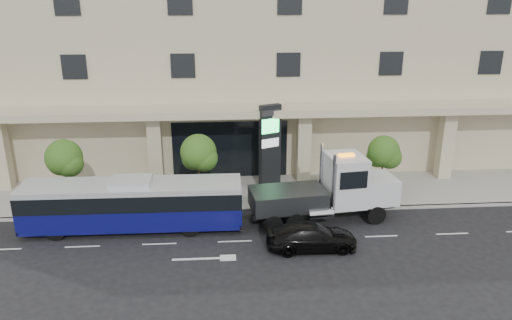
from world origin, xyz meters
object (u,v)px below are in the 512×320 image
(city_bus, at_px, (133,204))
(signage_pylon, at_px, (270,147))
(tow_truck, at_px, (330,191))
(black_sedan, at_px, (312,237))

(city_bus, relative_size, signage_pylon, 2.12)
(city_bus, bearing_deg, tow_truck, 2.61)
(city_bus, relative_size, tow_truck, 1.25)
(tow_truck, relative_size, black_sedan, 2.06)
(black_sedan, bearing_deg, signage_pylon, 9.33)
(black_sedan, xyz_separation_m, signage_pylon, (-1.38, 8.14, 2.36))
(tow_truck, bearing_deg, black_sedan, -123.43)
(city_bus, distance_m, black_sedan, 9.99)
(tow_truck, distance_m, black_sedan, 3.88)
(city_bus, height_order, black_sedan, city_bus)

